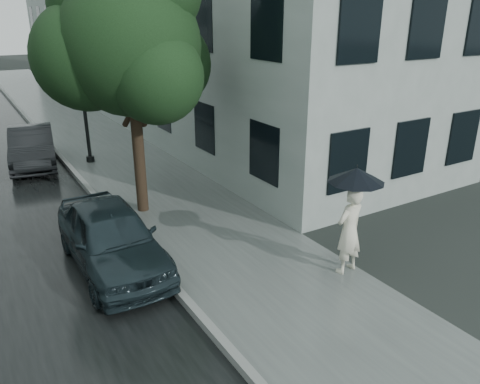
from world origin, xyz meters
TOP-DOWN VIEW (x-y plane):
  - ground at (0.00, 0.00)m, footprint 120.00×120.00m
  - sidewalk at (0.25, 12.00)m, footprint 3.50×60.00m
  - kerb_near at (-1.57, 12.00)m, footprint 0.15×60.00m
  - building_near at (5.47, 19.50)m, footprint 7.02×36.00m
  - pedestrian at (1.70, -0.31)m, footprint 0.71×0.52m
  - umbrella at (1.71, -0.35)m, footprint 1.40×1.40m
  - street_tree at (-0.69, 4.98)m, footprint 4.38×3.98m
  - lamp_post at (-0.89, 9.96)m, footprint 0.83×0.42m
  - car_near at (-2.26, 2.32)m, footprint 1.59×3.93m
  - car_far at (-2.48, 10.51)m, footprint 1.95×4.11m

SIDE VIEW (x-z plane):
  - ground at x=0.00m, z-range 0.00..0.00m
  - sidewalk at x=0.25m, z-range 0.00..0.01m
  - kerb_near at x=-1.57m, z-range 0.00..0.15m
  - car_far at x=-2.48m, z-range 0.01..1.31m
  - car_near at x=-2.26m, z-range 0.01..1.34m
  - pedestrian at x=1.70m, z-range 0.01..1.81m
  - umbrella at x=1.71m, z-range 1.41..2.73m
  - lamp_post at x=-0.89m, z-range 0.36..5.26m
  - street_tree at x=-0.69m, z-range 1.06..7.44m
  - building_near at x=5.47m, z-range 0.00..9.00m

